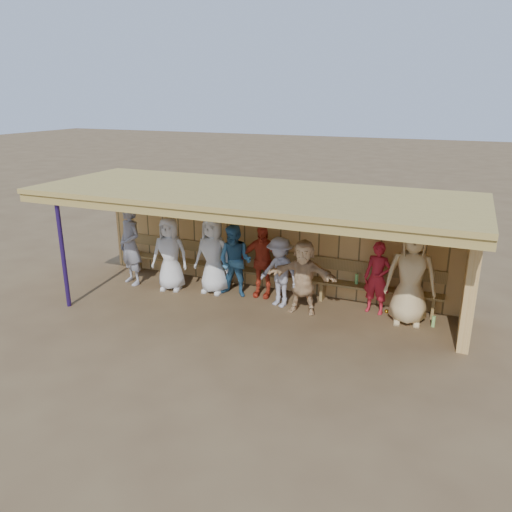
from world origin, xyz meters
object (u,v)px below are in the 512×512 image
Objects in this scene: bench at (269,268)px; player_e at (280,272)px; player_extra at (213,255)px; player_d at (262,261)px; player_f at (303,277)px; player_b at (170,254)px; player_h at (411,276)px; player_a at (130,245)px; player_g at (377,278)px; player_c at (235,261)px.

player_e is at bearing -54.45° from bench.
bench is at bearing 28.30° from player_extra.
player_d is at bearing -92.65° from bench.
player_d is at bearing 153.05° from player_f.
player_b is 5.26m from player_h.
player_g is at bearing 28.68° from player_a.
player_e is 0.86× the size of player_extra.
player_g is 0.75m from player_h.
player_a is at bearing 169.39° from player_b.
player_f is at bearing -149.47° from player_g.
player_d is 1.08× the size of player_g.
player_e reaches higher than player_g.
player_g is 3.61m from player_extra.
player_d is 3.17m from player_h.
player_a is at bearing -175.44° from player_d.
player_e is at bearing 24.86° from player_a.
player_g is at bearing -2.13° from player_d.
player_f is at bearing -38.53° from bench.
player_h is (2.07, 0.32, 0.21)m from player_f.
player_b is (1.04, 0.04, -0.10)m from player_a.
player_b is at bearing 25.39° from player_a.
player_d is at bearing 31.63° from player_a.
player_e is at bearing -11.34° from player_b.
player_b is 1.01m from player_extra.
player_e is (1.10, -0.14, -0.05)m from player_c.
player_extra reaches higher than bench.
player_b reaches higher than player_d.
player_extra is (-0.55, 0.00, 0.07)m from player_c.
player_a is at bearing 176.32° from player_f.
player_f is (0.55, -0.12, 0.02)m from player_e.
player_h is at bearing -9.97° from player_b.
player_c is 0.92× the size of player_extra.
player_a is 1.08× the size of player_extra.
player_e is at bearing 164.30° from player_f.
player_g is 0.20× the size of bench.
player_d reaches higher than player_f.
player_c reaches higher than player_g.
player_extra reaches higher than player_f.
player_b is 1.13× the size of player_g.
player_h reaches higher than player_d.
player_extra is 1.32m from bench.
player_a is 2.05m from player_extra.
player_h is (0.67, -0.24, 0.23)m from player_g.
player_e is 1.01× the size of player_g.
player_a reaches higher than player_extra.
player_f is 0.88× the size of player_extra.
bench is (3.15, 0.86, -0.42)m from player_a.
player_g is 0.76× the size of player_h.
player_f is 1.41m from bench.
player_d is (3.13, 0.47, -0.14)m from player_a.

